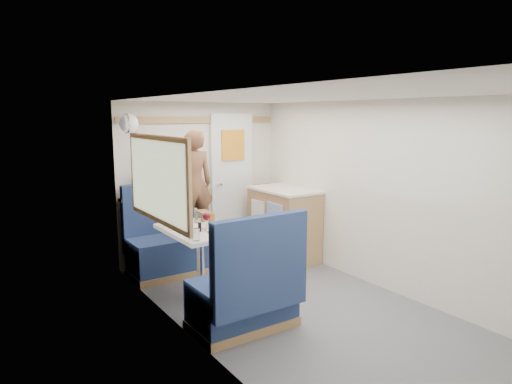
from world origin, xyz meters
TOP-DOWN VIEW (x-y plane):
  - floor at (0.00, 0.00)m, footprint 4.50×4.50m
  - ceiling at (0.00, 0.00)m, footprint 4.50×4.50m
  - wall_back at (0.00, 2.25)m, footprint 2.20×0.02m
  - wall_left at (-1.10, 0.00)m, footprint 0.02×4.50m
  - wall_right at (1.10, 0.00)m, footprint 0.02×4.50m
  - oak_trim_low at (0.00, 2.23)m, footprint 2.15×0.02m
  - oak_trim_high at (0.00, 2.23)m, footprint 2.15×0.02m
  - side_window at (-1.08, 1.00)m, footprint 0.04×1.30m
  - rear_door at (0.45, 2.22)m, footprint 0.62×0.12m
  - dinette_table at (-0.65, 1.00)m, footprint 0.62×0.92m
  - bench_far at (-0.65, 1.86)m, footprint 0.90×0.59m
  - bench_near at (-0.65, 0.14)m, footprint 0.90×0.59m
  - ledge at (-0.65, 2.12)m, footprint 0.90×0.14m
  - dome_light at (-1.04, 1.85)m, footprint 0.20×0.20m
  - galley_counter at (0.82, 1.55)m, footprint 0.57×0.92m
  - person at (-0.37, 1.69)m, footprint 0.48×0.34m
  - duffel_bag at (-0.63, 2.12)m, footprint 0.54×0.37m
  - tray at (-0.54, 0.81)m, footprint 0.29×0.35m
  - orange_fruit at (-0.48, 0.71)m, footprint 0.07×0.07m
  - cheese_block at (-0.53, 0.73)m, footprint 0.10×0.07m
  - wine_glass at (-0.61, 0.93)m, footprint 0.08×0.08m
  - tumbler_left at (-0.88, 0.62)m, footprint 0.07×0.07m
  - tumbler_mid at (-0.85, 1.18)m, footprint 0.06×0.06m
  - tumbler_right at (-0.55, 1.25)m, footprint 0.07×0.07m
  - beer_glass at (-0.43, 1.17)m, footprint 0.06×0.06m
  - pepper_grinder at (-0.70, 0.91)m, footprint 0.03×0.03m
  - salt_grinder at (-0.62, 0.88)m, footprint 0.04×0.04m
  - bread_loaf at (-0.43, 1.34)m, footprint 0.14×0.23m

SIDE VIEW (x-z plane):
  - floor at x=0.00m, z-range 0.00..0.00m
  - bench_far at x=-0.65m, z-range -0.22..0.83m
  - bench_near at x=-0.65m, z-range -0.22..0.83m
  - galley_counter at x=0.82m, z-range 0.01..0.93m
  - dinette_table at x=-0.65m, z-range 0.21..0.93m
  - tray at x=-0.54m, z-range 0.72..0.74m
  - cheese_block at x=-0.53m, z-range 0.74..0.77m
  - pepper_grinder at x=-0.70m, z-range 0.72..0.81m
  - salt_grinder at x=-0.62m, z-range 0.72..0.81m
  - bread_loaf at x=-0.43m, z-range 0.72..0.81m
  - beer_glass at x=-0.43m, z-range 0.72..0.82m
  - tumbler_mid at x=-0.85m, z-range 0.72..0.82m
  - orange_fruit at x=-0.48m, z-range 0.74..0.81m
  - tumbler_right at x=-0.55m, z-range 0.72..0.83m
  - tumbler_left at x=-0.88m, z-range 0.72..0.83m
  - wine_glass at x=-0.61m, z-range 0.76..0.93m
  - oak_trim_low at x=0.00m, z-range 0.81..0.89m
  - ledge at x=-0.65m, z-range 0.86..0.90m
  - rear_door at x=0.45m, z-range 0.04..1.90m
  - wall_back at x=0.00m, z-range 0.00..2.00m
  - wall_left at x=-1.10m, z-range 0.00..2.00m
  - wall_right at x=1.10m, z-range 0.00..2.00m
  - duffel_bag at x=-0.63m, z-range 0.90..1.13m
  - person at x=-0.37m, z-range 0.45..1.68m
  - side_window at x=-1.08m, z-range 0.89..1.61m
  - dome_light at x=-1.04m, z-range 1.65..1.85m
  - oak_trim_high at x=0.00m, z-range 1.74..1.82m
  - ceiling at x=0.00m, z-range 2.00..2.00m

